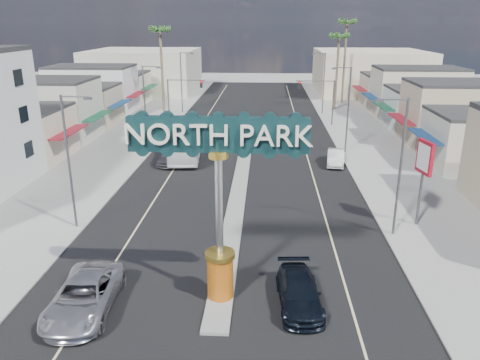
# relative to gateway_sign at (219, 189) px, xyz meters

# --- Properties ---
(ground) EXTENTS (160.00, 160.00, 0.00)m
(ground) POSITION_rel_gateway_sign_xyz_m (0.00, 28.02, -5.93)
(ground) COLOR gray
(ground) RESTS_ON ground
(road) EXTENTS (20.00, 120.00, 0.01)m
(road) POSITION_rel_gateway_sign_xyz_m (0.00, 28.02, -5.92)
(road) COLOR black
(road) RESTS_ON ground
(median_island) EXTENTS (1.30, 30.00, 0.16)m
(median_island) POSITION_rel_gateway_sign_xyz_m (0.00, 12.02, -5.85)
(median_island) COLOR gray
(median_island) RESTS_ON ground
(sidewalk_left) EXTENTS (8.00, 120.00, 0.12)m
(sidewalk_left) POSITION_rel_gateway_sign_xyz_m (-14.00, 28.02, -5.87)
(sidewalk_left) COLOR gray
(sidewalk_left) RESTS_ON ground
(sidewalk_right) EXTENTS (8.00, 120.00, 0.12)m
(sidewalk_right) POSITION_rel_gateway_sign_xyz_m (14.00, 28.02, -5.87)
(sidewalk_right) COLOR gray
(sidewalk_right) RESTS_ON ground
(storefront_row_left) EXTENTS (12.00, 42.00, 6.00)m
(storefront_row_left) POSITION_rel_gateway_sign_xyz_m (-24.00, 41.02, -2.93)
(storefront_row_left) COLOR beige
(storefront_row_left) RESTS_ON ground
(storefront_row_right) EXTENTS (12.00, 42.00, 6.00)m
(storefront_row_right) POSITION_rel_gateway_sign_xyz_m (24.00, 41.02, -2.93)
(storefront_row_right) COLOR #B7B29E
(storefront_row_right) RESTS_ON ground
(backdrop_far_left) EXTENTS (20.00, 20.00, 8.00)m
(backdrop_far_left) POSITION_rel_gateway_sign_xyz_m (-22.00, 73.02, -1.93)
(backdrop_far_left) COLOR #B7B29E
(backdrop_far_left) RESTS_ON ground
(backdrop_far_right) EXTENTS (20.00, 20.00, 8.00)m
(backdrop_far_right) POSITION_rel_gateway_sign_xyz_m (22.00, 73.02, -1.93)
(backdrop_far_right) COLOR beige
(backdrop_far_right) RESTS_ON ground
(gateway_sign) EXTENTS (8.20, 1.50, 9.15)m
(gateway_sign) POSITION_rel_gateway_sign_xyz_m (0.00, 0.00, 0.00)
(gateway_sign) COLOR #B9460E
(gateway_sign) RESTS_ON median_island
(traffic_signal_left) EXTENTS (5.09, 0.45, 6.00)m
(traffic_signal_left) POSITION_rel_gateway_sign_xyz_m (-9.18, 42.02, -1.65)
(traffic_signal_left) COLOR #47474C
(traffic_signal_left) RESTS_ON ground
(traffic_signal_right) EXTENTS (5.09, 0.45, 6.00)m
(traffic_signal_right) POSITION_rel_gateway_sign_xyz_m (9.18, 42.02, -1.65)
(traffic_signal_right) COLOR #47474C
(traffic_signal_right) RESTS_ON ground
(streetlight_l_near) EXTENTS (2.03, 0.22, 9.00)m
(streetlight_l_near) POSITION_rel_gateway_sign_xyz_m (-10.43, 8.02, -0.86)
(streetlight_l_near) COLOR #47474C
(streetlight_l_near) RESTS_ON ground
(streetlight_l_mid) EXTENTS (2.03, 0.22, 9.00)m
(streetlight_l_mid) POSITION_rel_gateway_sign_xyz_m (-10.43, 28.02, -0.86)
(streetlight_l_mid) COLOR #47474C
(streetlight_l_mid) RESTS_ON ground
(streetlight_l_far) EXTENTS (2.03, 0.22, 9.00)m
(streetlight_l_far) POSITION_rel_gateway_sign_xyz_m (-10.43, 50.02, -0.86)
(streetlight_l_far) COLOR #47474C
(streetlight_l_far) RESTS_ON ground
(streetlight_r_near) EXTENTS (2.03, 0.22, 9.00)m
(streetlight_r_near) POSITION_rel_gateway_sign_xyz_m (10.43, 8.02, -0.86)
(streetlight_r_near) COLOR #47474C
(streetlight_r_near) RESTS_ON ground
(streetlight_r_mid) EXTENTS (2.03, 0.22, 9.00)m
(streetlight_r_mid) POSITION_rel_gateway_sign_xyz_m (10.43, 28.02, -0.86)
(streetlight_r_mid) COLOR #47474C
(streetlight_r_mid) RESTS_ON ground
(streetlight_r_far) EXTENTS (2.03, 0.22, 9.00)m
(streetlight_r_far) POSITION_rel_gateway_sign_xyz_m (10.43, 50.02, -0.86)
(streetlight_r_far) COLOR #47474C
(streetlight_r_far) RESTS_ON ground
(palm_left_far) EXTENTS (2.60, 2.60, 13.10)m
(palm_left_far) POSITION_rel_gateway_sign_xyz_m (-13.00, 48.02, 5.57)
(palm_left_far) COLOR brown
(palm_left_far) RESTS_ON ground
(palm_right_mid) EXTENTS (2.60, 2.60, 12.10)m
(palm_right_mid) POSITION_rel_gateway_sign_xyz_m (13.00, 54.02, 4.67)
(palm_right_mid) COLOR brown
(palm_right_mid) RESTS_ON ground
(palm_right_far) EXTENTS (2.60, 2.60, 14.10)m
(palm_right_far) POSITION_rel_gateway_sign_xyz_m (15.00, 60.02, 6.46)
(palm_right_far) COLOR brown
(palm_right_far) RESTS_ON ground
(suv_left) EXTENTS (3.02, 6.10, 1.66)m
(suv_left) POSITION_rel_gateway_sign_xyz_m (-6.44, -1.41, -5.10)
(suv_left) COLOR #BABABF
(suv_left) RESTS_ON ground
(suv_right) EXTENTS (2.35, 5.05, 1.43)m
(suv_right) POSITION_rel_gateway_sign_xyz_m (3.91, -0.34, -5.21)
(suv_right) COLOR black
(suv_right) RESTS_ON ground
(car_parked_left) EXTENTS (2.29, 4.50, 1.47)m
(car_parked_left) POSITION_rel_gateway_sign_xyz_m (-7.12, 23.15, -5.19)
(car_parked_left) COLOR #5E5E63
(car_parked_left) RESTS_ON ground
(car_parked_right) EXTENTS (2.14, 4.62, 1.47)m
(car_parked_right) POSITION_rel_gateway_sign_xyz_m (9.00, 23.87, -5.19)
(car_parked_right) COLOR silver
(car_parked_right) RESTS_ON ground
(city_bus) EXTENTS (3.87, 12.13, 3.32)m
(city_bus) POSITION_rel_gateway_sign_xyz_m (-6.08, 26.65, -4.27)
(city_bus) COLOR white
(city_bus) RESTS_ON ground
(bank_pylon_sign) EXTENTS (0.57, 1.84, 5.86)m
(bank_pylon_sign) POSITION_rel_gateway_sign_xyz_m (12.58, 9.66, -1.38)
(bank_pylon_sign) COLOR #47474C
(bank_pylon_sign) RESTS_ON sidewalk_right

